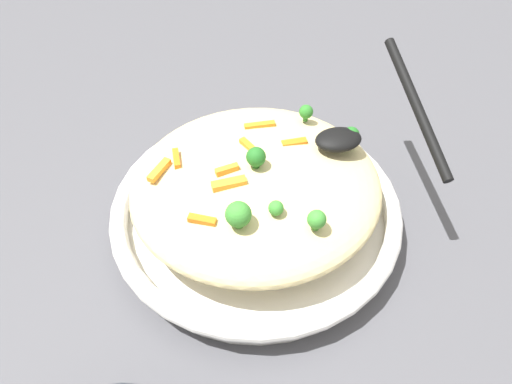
% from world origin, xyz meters
% --- Properties ---
extents(ground_plane, '(2.40, 2.40, 0.00)m').
position_xyz_m(ground_plane, '(0.00, 0.00, 0.00)').
color(ground_plane, '#4C4C51').
extents(serving_bowl, '(0.36, 0.36, 0.05)m').
position_xyz_m(serving_bowl, '(0.00, 0.00, 0.03)').
color(serving_bowl, white).
rests_on(serving_bowl, ground_plane).
extents(pasta_mound, '(0.30, 0.28, 0.06)m').
position_xyz_m(pasta_mound, '(0.00, 0.00, 0.08)').
color(pasta_mound, '#DBC689').
rests_on(pasta_mound, serving_bowl).
extents(carrot_piece_0, '(0.03, 0.01, 0.01)m').
position_xyz_m(carrot_piece_0, '(-0.05, -0.03, 0.10)').
color(carrot_piece_0, orange).
rests_on(carrot_piece_0, pasta_mound).
extents(carrot_piece_1, '(0.02, 0.03, 0.01)m').
position_xyz_m(carrot_piece_1, '(0.00, -0.03, 0.11)').
color(carrot_piece_1, orange).
rests_on(carrot_piece_1, pasta_mound).
extents(carrot_piece_2, '(0.01, 0.03, 0.01)m').
position_xyz_m(carrot_piece_2, '(0.09, -0.04, 0.10)').
color(carrot_piece_2, orange).
rests_on(carrot_piece_2, pasta_mound).
extents(carrot_piece_3, '(0.03, 0.03, 0.01)m').
position_xyz_m(carrot_piece_3, '(0.11, -0.02, 0.10)').
color(carrot_piece_3, orange).
rests_on(carrot_piece_3, pasta_mound).
extents(carrot_piece_4, '(0.04, 0.01, 0.01)m').
position_xyz_m(carrot_piece_4, '(-0.02, -0.07, 0.10)').
color(carrot_piece_4, orange).
rests_on(carrot_piece_4, pasta_mound).
extents(carrot_piece_5, '(0.04, 0.01, 0.01)m').
position_xyz_m(carrot_piece_5, '(0.04, 0.02, 0.11)').
color(carrot_piece_5, orange).
rests_on(carrot_piece_5, pasta_mound).
extents(carrot_piece_6, '(0.03, 0.02, 0.01)m').
position_xyz_m(carrot_piece_6, '(0.07, 0.06, 0.10)').
color(carrot_piece_6, orange).
rests_on(carrot_piece_6, pasta_mound).
extents(carrot_piece_7, '(0.03, 0.01, 0.01)m').
position_xyz_m(carrot_piece_7, '(0.03, -0.00, 0.11)').
color(carrot_piece_7, orange).
rests_on(carrot_piece_7, pasta_mound).
extents(broccoli_floret_0, '(0.02, 0.02, 0.02)m').
position_xyz_m(broccoli_floret_0, '(-0.01, 0.07, 0.11)').
color(broccoli_floret_0, '#377928').
rests_on(broccoli_floret_0, pasta_mound).
extents(broccoli_floret_1, '(0.02, 0.02, 0.02)m').
position_xyz_m(broccoli_floret_1, '(-0.08, -0.08, 0.11)').
color(broccoli_floret_1, '#296820').
rests_on(broccoli_floret_1, pasta_mound).
extents(broccoli_floret_2, '(0.02, 0.02, 0.03)m').
position_xyz_m(broccoli_floret_2, '(0.00, -0.00, 0.12)').
color(broccoli_floret_2, '#205B1C').
rests_on(broccoli_floret_2, pasta_mound).
extents(broccoli_floret_3, '(0.03, 0.03, 0.03)m').
position_xyz_m(broccoli_floret_3, '(0.04, 0.07, 0.12)').
color(broccoli_floret_3, '#377928').
rests_on(broccoli_floret_3, pasta_mound).
extents(broccoli_floret_4, '(0.02, 0.02, 0.02)m').
position_xyz_m(broccoli_floret_4, '(-0.12, -0.02, 0.11)').
color(broccoli_floret_4, '#205B1C').
rests_on(broccoli_floret_4, pasta_mound).
extents(broccoli_floret_5, '(0.02, 0.02, 0.02)m').
position_xyz_m(broccoli_floret_5, '(-0.04, 0.09, 0.11)').
color(broccoli_floret_5, '#377928').
rests_on(broccoli_floret_5, pasta_mound).
extents(serving_spoon, '(0.13, 0.19, 0.08)m').
position_xyz_m(serving_spoon, '(-0.14, -0.02, 0.13)').
color(serving_spoon, black).
rests_on(serving_spoon, pasta_mound).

